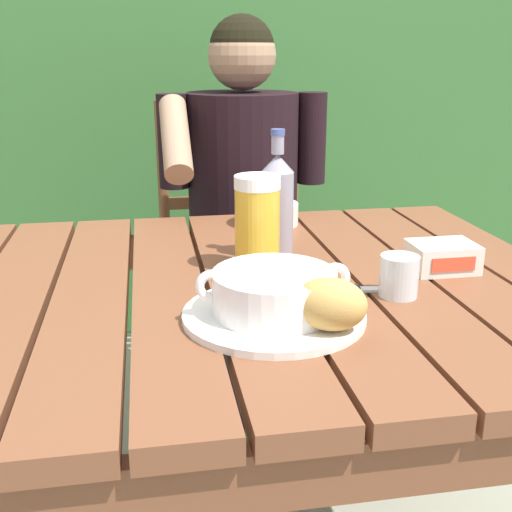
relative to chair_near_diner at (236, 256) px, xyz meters
name	(u,v)px	position (x,y,z in m)	size (l,w,h in m)	color
dining_table	(243,328)	(-0.12, -0.92, 0.16)	(1.19, 0.96, 0.74)	brown
hedge_backdrop	(128,109)	(-0.34, 0.85, 0.41)	(3.90, 0.92, 1.85)	#356630
chair_near_diner	(236,256)	(0.00, 0.00, 0.00)	(0.48, 0.44, 0.98)	brown
person_eating	(244,199)	(0.00, -0.20, 0.24)	(0.48, 0.47, 1.23)	black
serving_plate	(274,315)	(-0.10, -1.09, 0.26)	(0.28, 0.28, 0.01)	white
soup_bowl	(274,291)	(-0.10, -1.09, 0.30)	(0.24, 0.19, 0.07)	white
bread_roll	(330,304)	(-0.03, -1.17, 0.30)	(0.13, 0.12, 0.08)	tan
beer_glass	(257,224)	(-0.08, -0.86, 0.34)	(0.08, 0.08, 0.18)	gold
beer_bottle	(277,205)	(-0.03, -0.80, 0.36)	(0.06, 0.06, 0.25)	gray
water_glass_small	(399,276)	(0.13, -1.04, 0.29)	(0.06, 0.06, 0.07)	silver
butter_tub	(442,257)	(0.26, -0.93, 0.28)	(0.12, 0.09, 0.05)	white
table_knife	(358,289)	(0.07, -1.00, 0.26)	(0.16, 0.04, 0.01)	silver
diner_bowl	(268,214)	(0.00, -0.54, 0.28)	(0.15, 0.15, 0.05)	white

